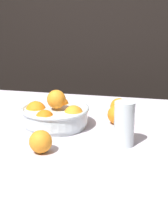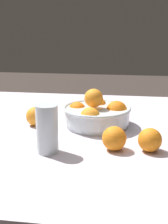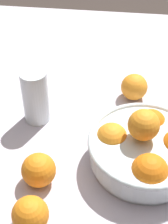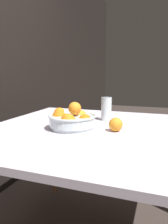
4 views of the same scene
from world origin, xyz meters
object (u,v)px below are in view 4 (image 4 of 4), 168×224
(fruit_bowl, at_px, (72,120))
(orange_loose_near_bowl, at_px, (75,114))
(orange_loose_front, at_px, (59,113))
(orange_loose_aside, at_px, (116,124))
(juice_glass, at_px, (106,110))

(fruit_bowl, height_order, orange_loose_near_bowl, fruit_bowl)
(orange_loose_near_bowl, bearing_deg, orange_loose_front, 93.00)
(orange_loose_front, bearing_deg, orange_loose_aside, -114.82)
(fruit_bowl, relative_size, orange_loose_aside, 3.56)
(juice_glass, bearing_deg, orange_loose_aside, -155.14)
(juice_glass, distance_m, orange_loose_aside, 0.27)
(fruit_bowl, xyz_separation_m, orange_loose_front, (0.22, 0.18, -0.01))
(juice_glass, xyz_separation_m, orange_loose_front, (-0.05, 0.30, -0.03))
(fruit_bowl, height_order, orange_loose_front, fruit_bowl)
(juice_glass, height_order, orange_loose_aside, juice_glass)
(juice_glass, height_order, orange_loose_front, juice_glass)
(fruit_bowl, distance_m, orange_loose_front, 0.29)
(orange_loose_near_bowl, relative_size, orange_loose_aside, 1.04)
(fruit_bowl, bearing_deg, juice_glass, -23.49)
(fruit_bowl, relative_size, juice_glass, 1.74)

